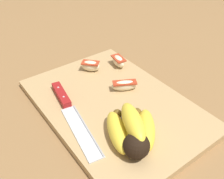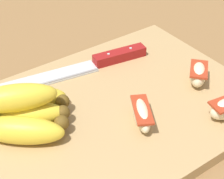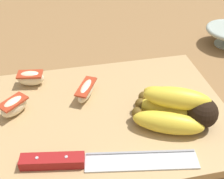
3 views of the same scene
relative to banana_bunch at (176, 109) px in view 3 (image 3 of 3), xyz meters
name	(u,v)px [view 3 (image 3 of 3)]	position (x,y,z in m)	size (l,w,h in m)	color
ground_plane	(98,117)	(-0.14, 0.06, -0.05)	(6.00, 6.00, 0.00)	olive
cutting_board	(104,117)	(-0.13, 0.04, -0.04)	(0.48, 0.33, 0.02)	tan
banana_bunch	(176,109)	(0.00, 0.00, 0.00)	(0.16, 0.15, 0.07)	black
chefs_knife	(84,161)	(-0.18, -0.06, -0.02)	(0.28, 0.07, 0.02)	silver
apple_wedge_near	(86,90)	(-0.15, 0.10, -0.01)	(0.05, 0.07, 0.03)	beige
apple_wedge_middle	(14,106)	(-0.29, 0.08, -0.01)	(0.06, 0.06, 0.03)	beige
apple_wedge_far	(31,78)	(-0.26, 0.16, -0.01)	(0.06, 0.04, 0.03)	beige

